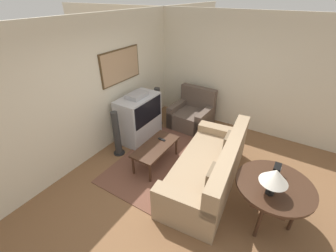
% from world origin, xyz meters
% --- Properties ---
extents(ground_plane, '(12.00, 12.00, 0.00)m').
position_xyz_m(ground_plane, '(0.00, 0.00, 0.00)').
color(ground_plane, brown).
extents(wall_back, '(12.00, 0.10, 2.70)m').
position_xyz_m(wall_back, '(0.01, 2.13, 1.35)').
color(wall_back, beige).
rests_on(wall_back, ground_plane).
extents(wall_right, '(0.06, 12.00, 2.70)m').
position_xyz_m(wall_right, '(2.63, 0.00, 1.35)').
color(wall_right, beige).
rests_on(wall_right, ground_plane).
extents(area_rug, '(2.33, 1.43, 0.01)m').
position_xyz_m(area_rug, '(0.37, 0.82, 0.01)').
color(area_rug, brown).
rests_on(area_rug, ground_plane).
extents(tv, '(1.03, 0.58, 1.13)m').
position_xyz_m(tv, '(0.88, 1.69, 0.53)').
color(tv, '#B7B7BC').
rests_on(tv, ground_plane).
extents(couch, '(2.31, 1.17, 0.93)m').
position_xyz_m(couch, '(0.32, -0.29, 0.32)').
color(couch, '#9E8466').
rests_on(couch, ground_plane).
extents(armchair, '(0.90, 0.97, 0.96)m').
position_xyz_m(armchair, '(2.01, 0.89, 0.31)').
color(armchair, brown).
rests_on(armchair, ground_plane).
extents(coffee_table, '(1.04, 0.49, 0.45)m').
position_xyz_m(coffee_table, '(0.27, 0.81, 0.40)').
color(coffee_table, '#3D2619').
rests_on(coffee_table, ground_plane).
extents(console_table, '(1.06, 1.06, 0.73)m').
position_xyz_m(console_table, '(0.09, -1.33, 0.66)').
color(console_table, '#3D2619').
rests_on(console_table, ground_plane).
extents(table_lamp, '(0.36, 0.36, 0.41)m').
position_xyz_m(table_lamp, '(-0.12, -1.29, 1.03)').
color(table_lamp, black).
rests_on(table_lamp, console_table).
extents(mantel_clock, '(0.17, 0.10, 0.19)m').
position_xyz_m(mantel_clock, '(0.26, -1.29, 0.82)').
color(mantel_clock, black).
rests_on(mantel_clock, console_table).
extents(remote, '(0.06, 0.16, 0.02)m').
position_xyz_m(remote, '(0.50, 0.82, 0.46)').
color(remote, black).
rests_on(remote, coffee_table).
extents(speaker_tower_left, '(0.24, 0.24, 1.00)m').
position_xyz_m(speaker_tower_left, '(0.13, 1.69, 0.47)').
color(speaker_tower_left, black).
rests_on(speaker_tower_left, ground_plane).
extents(speaker_tower_right, '(0.24, 0.24, 1.00)m').
position_xyz_m(speaker_tower_right, '(1.63, 1.69, 0.47)').
color(speaker_tower_right, black).
rests_on(speaker_tower_right, ground_plane).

